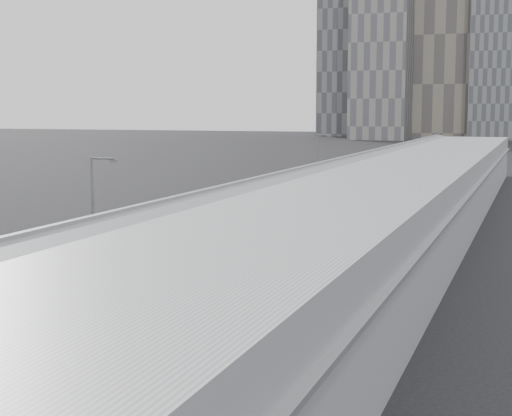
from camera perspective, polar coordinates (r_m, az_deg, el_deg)
The scene contains 21 objects.
sidewalk at distance 65.89m, azimuth 6.23°, elevation -2.89°, with size 10.00×170.00×0.12m, color gray.
lane_line at distance 69.08m, azimuth -2.27°, elevation -2.43°, with size 0.12×160.00×0.02m, color gold.
depot at distance 64.57m, azimuth 9.71°, elevation -0.06°, with size 12.45×160.40×7.20m.
skyline at distance 335.66m, azimuth 15.56°, elevation 13.62°, with size 145.00×64.00×120.00m.
bus_2 at distance 47.44m, azimuth -8.62°, elevation -4.97°, with size 2.97×13.07×3.80m.
bus_3 at distance 60.28m, azimuth -1.66°, elevation -2.23°, with size 3.85×13.82×3.99m.
bus_4 at distance 74.38m, azimuth 2.08°, elevation -0.46°, with size 3.78×13.56×3.91m.
bus_5 at distance 86.98m, azimuth 5.22°, elevation 0.64°, with size 3.93×13.84×3.99m.
bus_6 at distance 100.68m, azimuth 7.30°, elevation 1.49°, with size 3.69×13.77×3.98m.
bus_7 at distance 115.90m, azimuth 8.61°, elevation 2.13°, with size 3.63×12.65×3.65m.
bus_8 at distance 130.06m, azimuth 10.35°, elevation 2.70°, with size 3.50×13.72×3.97m.
bus_9 at distance 143.29m, azimuth 10.82°, elevation 3.02°, with size 2.75×12.28×3.58m.
tree_1 at distance 47.31m, azimuth -3.72°, elevation -2.79°, with size 2.52×2.52×4.62m.
tree_2 at distance 64.32m, azimuth 3.49°, elevation -0.47°, with size 1.07×1.07×3.64m.
tree_3 at distance 87.52m, azimuth 7.80°, elevation 1.44°, with size 1.50×1.50×3.68m.
tree_4 at distance 110.67m, azimuth 10.21°, elevation 2.89°, with size 2.20×2.20×4.63m.
tree_5 at distance 134.03m, azimuth 11.84°, elevation 3.75°, with size 2.64×2.64×5.24m.
street_lamp_near at distance 54.19m, azimuth -11.62°, elevation -0.03°, with size 2.04×0.22×8.37m.
street_lamp_far at distance 107.82m, azimuth 4.56°, elevation 3.55°, with size 2.04×0.22×8.22m.
shipping_container at distance 126.12m, azimuth 5.86°, elevation 2.50°, with size 2.45×6.67×2.73m, color #113918.
suv at distance 135.00m, azimuth 7.68°, elevation 2.57°, with size 2.97×6.45×1.79m, color black.
Camera 1 is at (24.23, -8.08, 11.49)m, focal length 55.00 mm.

